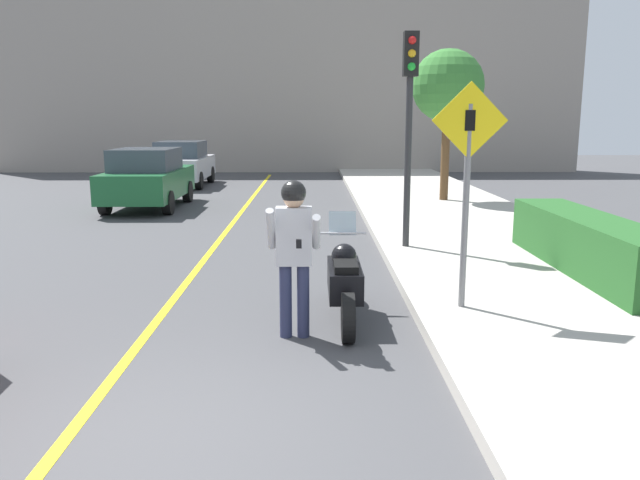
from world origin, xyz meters
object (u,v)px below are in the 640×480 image
motorcycle (344,281)px  crossing_sign (467,174)px  person_biker (294,242)px  parked_car_silver (182,163)px  traffic_light (410,100)px  street_tree (448,87)px  parked_car_green (148,178)px

motorcycle → crossing_sign: size_ratio=0.81×
person_biker → parked_car_silver: bearing=105.6°
crossing_sign → person_biker: bearing=-162.7°
motorcycle → parked_car_silver: bearing=108.2°
person_biker → parked_car_silver: person_biker is taller
traffic_light → street_tree: street_tree is taller
person_biker → parked_car_silver: size_ratio=0.43×
motorcycle → person_biker: person_biker is taller
street_tree → parked_car_green: street_tree is taller
person_biker → parked_car_green: person_biker is taller
parked_car_green → street_tree: bearing=3.8°
street_tree → person_biker: bearing=-109.8°
traffic_light → parked_car_green: size_ratio=0.91×
traffic_light → parked_car_green: 9.13m
person_biker → traffic_light: traffic_light is taller
motorcycle → traffic_light: size_ratio=0.58×
parked_car_silver → parked_car_green: bearing=-87.5°
traffic_light → parked_car_silver: 14.09m
street_tree → traffic_light: bearing=-107.2°
motorcycle → street_tree: size_ratio=0.52×
street_tree → crossing_sign: bearing=-100.5°
traffic_light → street_tree: 7.17m
person_biker → street_tree: 12.19m
parked_car_green → motorcycle: bearing=-63.5°
parked_car_green → parked_car_silver: bearing=92.5°
motorcycle → street_tree: (3.44, 10.62, 2.89)m
crossing_sign → parked_car_green: 12.01m
parked_car_silver → person_biker: bearing=-74.4°
person_biker → parked_car_green: (-4.42, 10.70, -0.26)m
person_biker → traffic_light: 5.13m
street_tree → parked_car_green: bearing=-176.2°
person_biker → crossing_sign: bearing=17.3°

